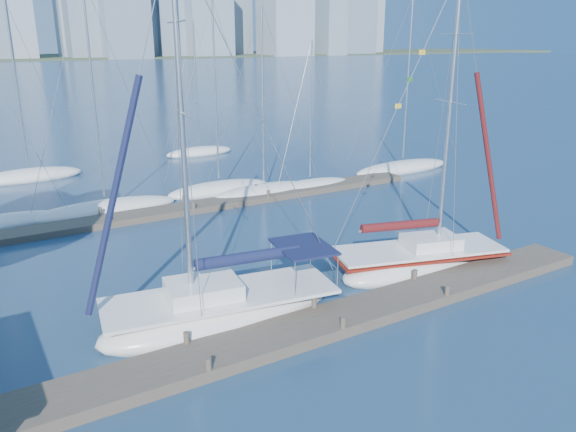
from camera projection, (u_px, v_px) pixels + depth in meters
ground at (328, 327)px, 20.20m from camera, size 700.00×700.00×0.00m
near_dock at (328, 322)px, 20.13m from camera, size 26.00×2.00×0.40m
far_dock at (205, 206)px, 34.19m from camera, size 30.00×1.80×0.36m
sailboat_navy at (221, 296)px, 20.35m from camera, size 9.43×4.31×13.69m
sailboat_maroon at (419, 246)px, 25.07m from camera, size 8.65×4.88×13.24m
bg_boat_1 at (105, 209)px, 33.27m from camera, size 8.90×4.46×13.51m
bg_boat_2 at (219, 189)px, 37.71m from camera, size 7.50×3.31×12.65m
bg_boat_3 at (264, 191)px, 37.12m from camera, size 7.76×4.26×12.20m
bg_boat_4 at (310, 186)px, 38.65m from camera, size 6.76×3.67×10.10m
bg_boat_5 at (402, 168)px, 43.89m from camera, size 9.15×5.30×13.19m
bg_boat_6 at (30, 176)px, 41.14m from camera, size 7.75×4.58×12.79m
bg_boat_7 at (199, 152)px, 50.05m from camera, size 6.18×2.20×11.58m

